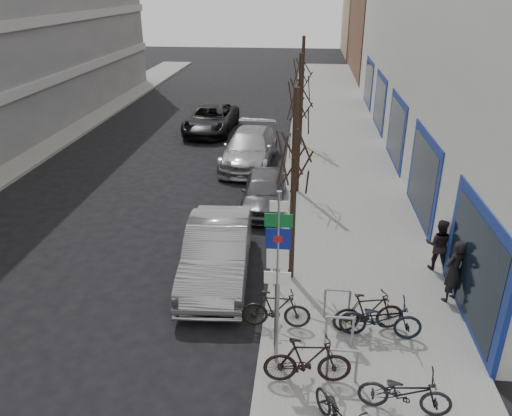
% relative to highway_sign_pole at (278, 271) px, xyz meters
% --- Properties ---
extents(ground, '(120.00, 120.00, 0.00)m').
position_rel_highway_sign_pole_xyz_m(ground, '(-2.40, 0.01, -2.46)').
color(ground, black).
rests_on(ground, ground).
extents(sidewalk_east, '(5.00, 70.00, 0.15)m').
position_rel_highway_sign_pole_xyz_m(sidewalk_east, '(2.10, 10.01, -2.38)').
color(sidewalk_east, slate).
rests_on(sidewalk_east, ground).
extents(brick_building_far, '(12.00, 14.00, 8.00)m').
position_rel_highway_sign_pole_xyz_m(brick_building_far, '(10.60, 40.01, 1.54)').
color(brick_building_far, brown).
rests_on(brick_building_far, ground).
extents(tan_building_far, '(13.00, 12.00, 9.00)m').
position_rel_highway_sign_pole_xyz_m(tan_building_far, '(11.10, 55.01, 2.04)').
color(tan_building_far, '#937A5B').
rests_on(tan_building_far, ground).
extents(highway_sign_pole, '(0.55, 0.10, 4.20)m').
position_rel_highway_sign_pole_xyz_m(highway_sign_pole, '(0.00, 0.00, 0.00)').
color(highway_sign_pole, gray).
rests_on(highway_sign_pole, ground).
extents(bike_rack, '(0.66, 2.26, 0.83)m').
position_rel_highway_sign_pole_xyz_m(bike_rack, '(1.40, 0.61, -1.80)').
color(bike_rack, gray).
rests_on(bike_rack, sidewalk_east).
extents(tree_near, '(1.80, 1.80, 5.50)m').
position_rel_highway_sign_pole_xyz_m(tree_near, '(0.20, 3.51, 1.65)').
color(tree_near, black).
rests_on(tree_near, ground).
extents(tree_mid, '(1.80, 1.80, 5.50)m').
position_rel_highway_sign_pole_xyz_m(tree_mid, '(0.20, 10.01, 1.65)').
color(tree_mid, black).
rests_on(tree_mid, ground).
extents(tree_far, '(1.80, 1.80, 5.50)m').
position_rel_highway_sign_pole_xyz_m(tree_far, '(0.20, 16.51, 1.65)').
color(tree_far, black).
rests_on(tree_far, ground).
extents(meter_front, '(0.10, 0.08, 1.27)m').
position_rel_highway_sign_pole_xyz_m(meter_front, '(-0.25, 3.01, -1.54)').
color(meter_front, gray).
rests_on(meter_front, sidewalk_east).
extents(meter_mid, '(0.10, 0.08, 1.27)m').
position_rel_highway_sign_pole_xyz_m(meter_mid, '(-0.25, 8.51, -1.54)').
color(meter_mid, gray).
rests_on(meter_mid, sidewalk_east).
extents(meter_back, '(0.10, 0.08, 1.27)m').
position_rel_highway_sign_pole_xyz_m(meter_back, '(-0.25, 14.01, -1.54)').
color(meter_back, gray).
rests_on(meter_back, sidewalk_east).
extents(bike_near_left, '(1.20, 1.68, 1.00)m').
position_rel_highway_sign_pole_xyz_m(bike_near_left, '(1.26, -1.86, -1.81)').
color(bike_near_left, black).
rests_on(bike_near_left, sidewalk_east).
extents(bike_near_right, '(1.89, 0.70, 1.12)m').
position_rel_highway_sign_pole_xyz_m(bike_near_right, '(0.68, -0.58, -1.75)').
color(bike_near_right, black).
rests_on(bike_near_right, sidewalk_east).
extents(bike_mid_curb, '(1.93, 0.63, 1.17)m').
position_rel_highway_sign_pole_xyz_m(bike_mid_curb, '(2.37, 1.07, -1.72)').
color(bike_mid_curb, black).
rests_on(bike_mid_curb, sidewalk_east).
extents(bike_mid_inner, '(1.69, 0.52, 1.02)m').
position_rel_highway_sign_pole_xyz_m(bike_mid_inner, '(-0.08, 1.19, -1.80)').
color(bike_mid_inner, black).
rests_on(bike_mid_inner, sidewalk_east).
extents(bike_far_curb, '(1.83, 0.74, 1.09)m').
position_rel_highway_sign_pole_xyz_m(bike_far_curb, '(2.56, -1.17, -1.76)').
color(bike_far_curb, black).
rests_on(bike_far_curb, sidewalk_east).
extents(bike_far_inner, '(1.82, 0.89, 1.06)m').
position_rel_highway_sign_pole_xyz_m(bike_far_inner, '(2.11, 1.28, -1.78)').
color(bike_far_inner, black).
rests_on(bike_far_inner, sidewalk_east).
extents(parked_car_front, '(2.05, 5.09, 1.64)m').
position_rel_highway_sign_pole_xyz_m(parked_car_front, '(-1.90, 3.53, -1.64)').
color(parked_car_front, '#949498').
rests_on(parked_car_front, ground).
extents(parked_car_mid, '(1.64, 3.98, 1.35)m').
position_rel_highway_sign_pole_xyz_m(parked_car_mid, '(-1.00, 8.54, -1.78)').
color(parked_car_mid, '#4E4E53').
rests_on(parked_car_mid, ground).
extents(parked_car_back, '(2.48, 5.55, 1.58)m').
position_rel_highway_sign_pole_xyz_m(parked_car_back, '(-2.11, 13.43, -1.67)').
color(parked_car_back, '#9F9EA3').
rests_on(parked_car_back, ground).
extents(lane_car, '(2.71, 5.48, 1.50)m').
position_rel_highway_sign_pole_xyz_m(lane_car, '(-4.91, 18.81, -1.71)').
color(lane_car, black).
rests_on(lane_car, ground).
extents(pedestrian_near, '(0.75, 0.72, 1.74)m').
position_rel_highway_sign_pole_xyz_m(pedestrian_near, '(4.40, 2.78, -1.44)').
color(pedestrian_near, black).
rests_on(pedestrian_near, sidewalk_east).
extents(pedestrian_far, '(0.67, 0.54, 1.58)m').
position_rel_highway_sign_pole_xyz_m(pedestrian_far, '(4.40, 4.38, -1.52)').
color(pedestrian_far, black).
rests_on(pedestrian_far, sidewalk_east).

